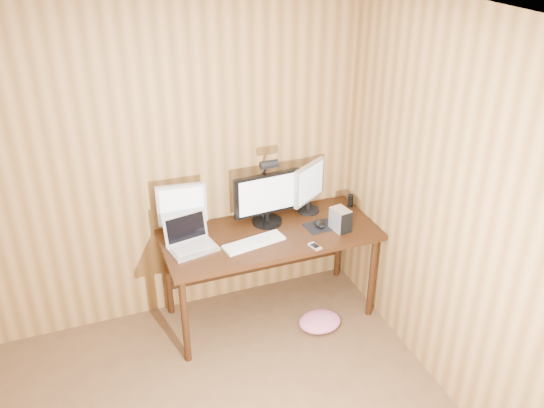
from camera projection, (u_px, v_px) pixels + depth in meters
room_shell at (198, 358)px, 2.42m from camera, size 4.00×4.00×4.00m
desk at (266, 242)px, 4.41m from camera, size 1.60×0.70×0.75m
monitor_center at (267, 198)px, 4.32m from camera, size 0.53×0.23×0.41m
monitor_left at (182, 208)px, 4.17m from camera, size 0.36×0.17×0.41m
monitor_right at (309, 186)px, 4.49m from camera, size 0.32×0.22×0.41m
laptop at (190, 240)px, 4.10m from camera, size 0.37×0.31×0.23m
keyboard at (254, 242)px, 4.15m from camera, size 0.48×0.22×0.02m
mousepad at (320, 227)px, 4.37m from camera, size 0.23×0.20×0.00m
mouse at (320, 224)px, 4.36m from camera, size 0.08×0.12×0.04m
hard_drive at (341, 220)px, 4.29m from camera, size 0.13×0.17×0.17m
phone at (315, 246)px, 4.11m from camera, size 0.08×0.12×0.01m
speaker at (351, 201)px, 4.64m from camera, size 0.04×0.04×0.11m
desk_lamp at (266, 181)px, 4.25m from camera, size 0.13×0.19×0.58m
fabric_pile at (320, 322)px, 4.46m from camera, size 0.39×0.34×0.11m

